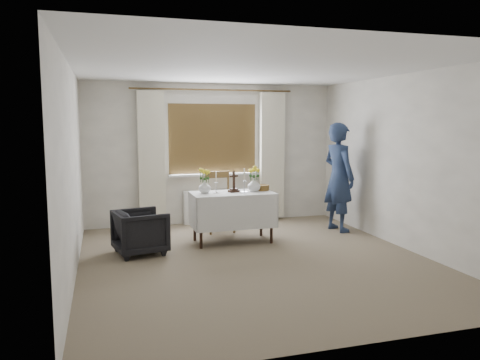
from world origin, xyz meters
name	(u,v)px	position (x,y,z in m)	size (l,w,h in m)	color
ground	(256,260)	(0.00, 0.00, 0.00)	(5.00, 5.00, 0.00)	#7E7357
altar_table	(233,217)	(-0.04, 1.01, 0.38)	(1.24, 0.64, 0.76)	white
wooden_chair	(220,202)	(-0.05, 1.77, 0.50)	(0.46, 0.46, 1.00)	brown
armchair	(140,232)	(-1.44, 0.75, 0.31)	(0.66, 0.68, 0.62)	black
person	(339,177)	(1.87, 1.26, 0.91)	(0.66, 0.43, 1.81)	navy
radiator	(214,207)	(0.00, 2.42, 0.30)	(1.10, 0.10, 0.60)	white
wooden_cross	(234,181)	(-0.01, 1.05, 0.93)	(0.15, 0.11, 0.33)	black
candlestick_left	(216,182)	(-0.29, 1.03, 0.92)	(0.09, 0.09, 0.32)	silver
candlestick_right	(244,181)	(0.14, 0.98, 0.94)	(0.10, 0.10, 0.36)	silver
flower_vase_left	(205,187)	(-0.45, 1.07, 0.86)	(0.18, 0.18, 0.19)	silver
flower_vase_right	(254,185)	(0.31, 1.03, 0.87)	(0.20, 0.20, 0.21)	silver
wicker_basket	(262,188)	(0.46, 1.10, 0.81)	(0.23, 0.23, 0.09)	brown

